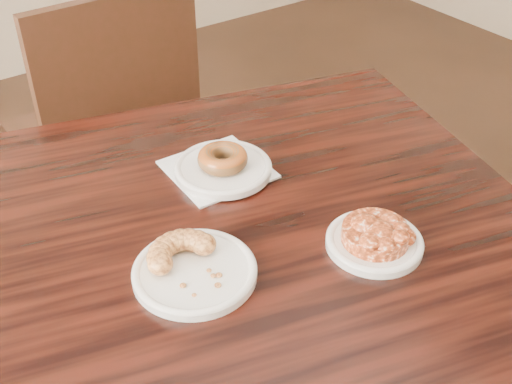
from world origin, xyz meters
TOP-DOWN VIEW (x-y plane):
  - cafe_table at (-0.04, 0.16)m, footprint 1.08×1.08m
  - chair_far at (0.04, 1.03)m, footprint 0.47×0.47m
  - napkin at (-0.01, 0.33)m, footprint 0.16×0.16m
  - plate_donut at (-0.00, 0.32)m, footprint 0.17×0.17m
  - plate_cruller at (-0.17, 0.13)m, footprint 0.18×0.18m
  - plate_fritter at (0.08, 0.03)m, footprint 0.14×0.14m
  - glazed_donut at (-0.00, 0.32)m, footprint 0.09×0.09m
  - apple_fritter at (0.08, 0.03)m, footprint 0.14×0.14m
  - cruller_fragment at (-0.17, 0.13)m, footprint 0.12×0.12m

SIDE VIEW (x-z plane):
  - cafe_table at x=-0.04m, z-range 0.00..0.75m
  - chair_far at x=0.04m, z-range 0.00..0.90m
  - napkin at x=-0.01m, z-range 0.75..0.75m
  - plate_cruller at x=-0.17m, z-range 0.75..0.76m
  - plate_fritter at x=0.08m, z-range 0.75..0.76m
  - plate_donut at x=0.00m, z-range 0.75..0.77m
  - cruller_fragment at x=-0.17m, z-range 0.76..0.79m
  - apple_fritter at x=0.08m, z-range 0.76..0.79m
  - glazed_donut at x=0.00m, z-range 0.77..0.80m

